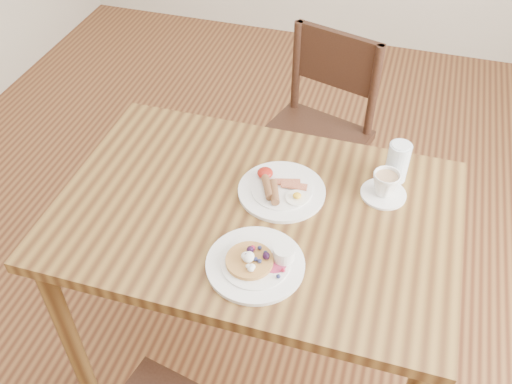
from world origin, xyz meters
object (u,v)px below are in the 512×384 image
at_px(dining_table, 256,231).
at_px(breakfast_plate, 280,190).
at_px(pancake_plate, 257,262).
at_px(chair_far, 316,129).
at_px(water_glass, 398,162).
at_px(teacup_saucer, 385,186).

relative_size(dining_table, breakfast_plate, 4.44).
bearing_deg(pancake_plate, chair_far, 91.88).
bearing_deg(dining_table, pancake_plate, -72.30).
bearing_deg(water_glass, teacup_saucer, -104.81).
distance_m(pancake_plate, water_glass, 0.56).
height_order(chair_far, pancake_plate, chair_far).
bearing_deg(dining_table, water_glass, 34.37).
bearing_deg(water_glass, pancake_plate, -124.00).
bearing_deg(chair_far, breakfast_plate, 107.75).
xyz_separation_m(teacup_saucer, water_glass, (0.02, 0.09, 0.03)).
distance_m(pancake_plate, breakfast_plate, 0.30).
distance_m(dining_table, teacup_saucer, 0.42).
relative_size(teacup_saucer, water_glass, 1.06).
xyz_separation_m(chair_far, water_glass, (0.35, -0.52, 0.32)).
relative_size(pancake_plate, water_glass, 2.05).
distance_m(chair_far, water_glass, 0.70).
xyz_separation_m(chair_far, teacup_saucer, (0.32, -0.61, 0.29)).
relative_size(chair_far, water_glass, 6.67).
relative_size(dining_table, water_glass, 9.09).
distance_m(dining_table, breakfast_plate, 0.15).
bearing_deg(pancake_plate, water_glass, 56.00).
distance_m(breakfast_plate, teacup_saucer, 0.32).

